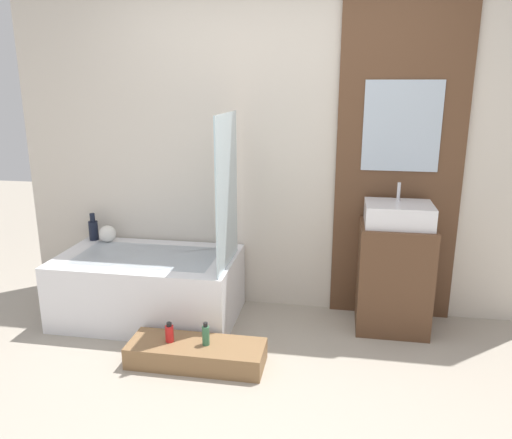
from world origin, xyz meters
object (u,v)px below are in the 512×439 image
bottle_soap_primary (169,333)px  bottle_soap_secondary (206,335)px  bathtub (149,287)px  sink (399,214)px  wooden_step_bench (196,354)px  vase_tall_dark (93,229)px  vase_round_light (107,234)px

bottle_soap_primary → bottle_soap_secondary: 0.24m
bathtub → sink: (1.83, 0.16, 0.62)m
wooden_step_bench → sink: bearing=30.0°
wooden_step_bench → vase_tall_dark: 1.53m
vase_round_light → bottle_soap_secondary: 1.41m
wooden_step_bench → bathtub: bearing=133.0°
vase_tall_dark → bottle_soap_primary: bearing=-43.1°
bathtub → bottle_soap_secondary: size_ratio=8.69×
bottle_soap_primary → sink: bearing=26.9°
wooden_step_bench → vase_tall_dark: bearing=141.7°
vase_round_light → bottle_soap_primary: (0.81, -0.86, -0.37)m
sink → vase_tall_dark: (-2.41, 0.15, -0.27)m
bathtub → bottle_soap_secondary: (0.61, -0.58, -0.04)m
sink → bottle_soap_primary: 1.77m
bathtub → vase_tall_dark: size_ratio=5.96×
vase_tall_dark → bottle_soap_secondary: vase_tall_dark is taller
bathtub → sink: sink is taller
bottle_soap_primary → wooden_step_bench: bearing=0.0°
bathtub → wooden_step_bench: bearing=-47.0°
wooden_step_bench → vase_tall_dark: size_ratio=3.92×
vase_tall_dark → vase_round_light: (0.14, -0.03, -0.02)m
bathtub → vase_round_light: vase_round_light is taller
bottle_soap_primary → bottle_soap_secondary: bearing=0.0°
vase_tall_dark → sink: bearing=-3.5°
vase_tall_dark → bathtub: bearing=-27.6°
bathtub → wooden_step_bench: size_ratio=1.52×
bottle_soap_primary → vase_tall_dark: bearing=136.9°
vase_tall_dark → bottle_soap_primary: size_ratio=1.70×
wooden_step_bench → vase_round_light: 1.41m
sink → bottle_soap_secondary: size_ratio=3.01×
wooden_step_bench → vase_tall_dark: (-1.13, 0.89, 0.53)m
bathtub → bottle_soap_secondary: 0.85m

